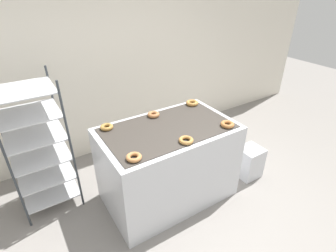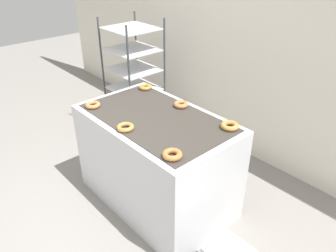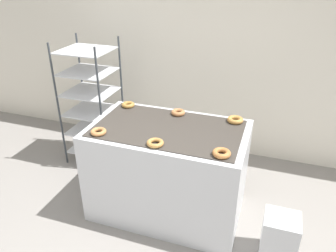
% 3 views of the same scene
% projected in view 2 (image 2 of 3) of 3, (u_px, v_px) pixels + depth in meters
% --- Properties ---
extents(ground_plane, '(14.00, 14.00, 0.00)m').
position_uv_depth(ground_plane, '(100.00, 233.00, 3.03)').
color(ground_plane, gray).
extents(wall_back, '(8.00, 0.05, 2.80)m').
position_uv_depth(wall_back, '(254.00, 41.00, 3.58)').
color(wall_back, silver).
rests_on(wall_back, ground_plane).
extents(fryer_machine, '(1.49, 0.91, 0.97)m').
position_uv_depth(fryer_machine, '(157.00, 161.00, 3.20)').
color(fryer_machine, silver).
rests_on(fryer_machine, ground_plane).
extents(baking_rack_cart, '(0.61, 0.57, 1.57)m').
position_uv_depth(baking_rack_cart, '(134.00, 79.00, 4.24)').
color(baking_rack_cart, '#33383D').
rests_on(baking_rack_cart, ground_plane).
extents(donut_near_left, '(0.14, 0.14, 0.04)m').
position_uv_depth(donut_near_left, '(93.00, 105.00, 3.13)').
color(donut_near_left, '#B47642').
rests_on(donut_near_left, fryer_machine).
extents(donut_near_center, '(0.15, 0.15, 0.04)m').
position_uv_depth(donut_near_center, '(126.00, 127.00, 2.75)').
color(donut_near_center, '#AF7B3E').
rests_on(donut_near_center, fryer_machine).
extents(donut_near_right, '(0.15, 0.15, 0.04)m').
position_uv_depth(donut_near_right, '(172.00, 155.00, 2.40)').
color(donut_near_right, '#AC6C37').
rests_on(donut_near_right, fryer_machine).
extents(donut_far_left, '(0.14, 0.14, 0.04)m').
position_uv_depth(donut_far_left, '(145.00, 87.00, 3.51)').
color(donut_far_left, '#A67837').
rests_on(donut_far_left, fryer_machine).
extents(donut_far_center, '(0.14, 0.14, 0.05)m').
position_uv_depth(donut_far_center, '(181.00, 105.00, 3.13)').
color(donut_far_center, '#AA6D40').
rests_on(donut_far_center, fryer_machine).
extents(donut_far_right, '(0.16, 0.16, 0.05)m').
position_uv_depth(donut_far_right, '(230.00, 126.00, 2.77)').
color(donut_far_right, '#B67E3C').
rests_on(donut_far_right, fryer_machine).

